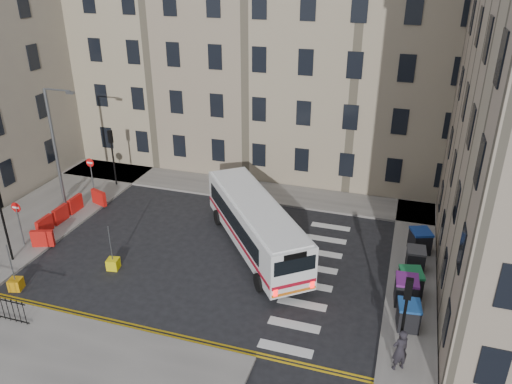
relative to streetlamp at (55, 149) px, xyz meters
The scene contains 22 objects.
ground 13.85m from the streetlamp, ahead, with size 120.00×120.00×0.00m, color black.
pavement_north 10.52m from the streetlamp, 43.32° to the left, with size 36.00×3.20×0.15m, color slate.
pavement_east 22.50m from the streetlamp, ahead, with size 2.40×26.00×0.15m, color slate.
pavement_west 4.49m from the streetlamp, 135.00° to the right, with size 6.00×22.00×0.15m, color slate.
pavement_sw 14.08m from the streetlamp, 63.43° to the right, with size 20.00×6.00×0.15m, color slate.
terrace_north 15.38m from the streetlamp, 66.04° to the left, with size 38.30×10.80×17.20m.
traffic_light_east 22.91m from the streetlamp, 19.15° to the right, with size 0.28×0.22×4.10m.
traffic_light_nw 4.84m from the streetlamp, 77.47° to the left, with size 0.28×0.22×4.10m.
traffic_light_sw 6.26m from the streetlamp, 80.54° to the right, with size 0.28×0.22×4.10m.
streetlamp is the anchor object (origin of this frame).
no_entry_north 3.41m from the streetlamp, 78.69° to the left, with size 0.60×0.08×3.00m.
no_entry_south 5.06m from the streetlamp, 83.66° to the right, with size 0.60×0.08×3.00m.
roadworks_barriers 4.15m from the streetlamp, 52.28° to the right, with size 1.66×6.26×1.00m.
bus 13.61m from the streetlamp, ahead, with size 8.42×9.84×2.89m.
wheelie_bin_a 22.76m from the streetlamp, 13.21° to the right, with size 1.11×1.24×1.24m.
wheelie_bin_b 22.24m from the streetlamp, ahead, with size 1.15×1.29×1.34m.
wheelie_bin_c 22.31m from the streetlamp, ahead, with size 1.30×1.42×1.34m.
wheelie_bin_d 22.36m from the streetlamp, ahead, with size 1.03×1.16×1.21m.
wheelie_bin_e 22.59m from the streetlamp, ahead, with size 1.39×1.48×1.31m.
pedestrian 23.24m from the streetlamp, 19.97° to the right, with size 0.70×0.46×1.91m, color black.
bollard_yellow 9.21m from the streetlamp, 36.43° to the right, with size 0.60×0.60×0.60m, color yellow.
bollard_chevron 9.45m from the streetlamp, 69.44° to the right, with size 0.60×0.60×0.60m, color orange.
Camera 1 is at (7.77, -22.05, 15.21)m, focal length 35.00 mm.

